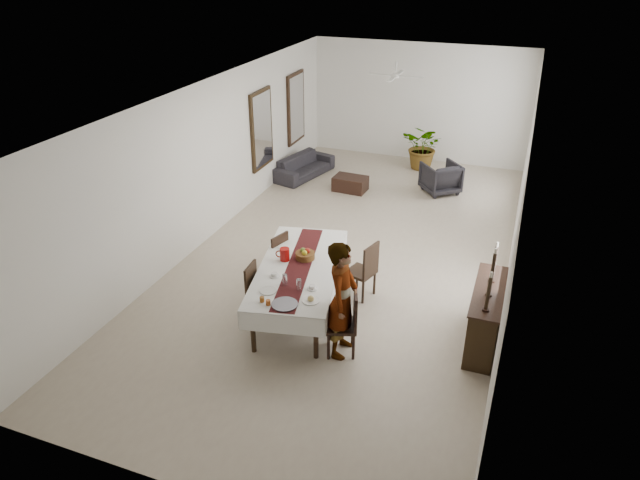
# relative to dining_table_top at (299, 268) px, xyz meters

# --- Properties ---
(floor) EXTENTS (6.00, 12.00, 0.00)m
(floor) POSITION_rel_dining_table_top_xyz_m (0.21, 2.19, -0.79)
(floor) COLOR #BBAD95
(floor) RESTS_ON ground
(ceiling) EXTENTS (6.00, 12.00, 0.02)m
(ceiling) POSITION_rel_dining_table_top_xyz_m (0.21, 2.19, 2.41)
(ceiling) COLOR white
(ceiling) RESTS_ON wall_back
(wall_back) EXTENTS (6.00, 0.02, 3.20)m
(wall_back) POSITION_rel_dining_table_top_xyz_m (0.21, 8.19, 0.81)
(wall_back) COLOR white
(wall_back) RESTS_ON floor
(wall_front) EXTENTS (6.00, 0.02, 3.20)m
(wall_front) POSITION_rel_dining_table_top_xyz_m (0.21, -3.81, 0.81)
(wall_front) COLOR white
(wall_front) RESTS_ON floor
(wall_left) EXTENTS (0.02, 12.00, 3.20)m
(wall_left) POSITION_rel_dining_table_top_xyz_m (-2.79, 2.19, 0.81)
(wall_left) COLOR white
(wall_left) RESTS_ON floor
(wall_right) EXTENTS (0.02, 12.00, 3.20)m
(wall_right) POSITION_rel_dining_table_top_xyz_m (3.21, 2.19, 0.81)
(wall_right) COLOR white
(wall_right) RESTS_ON floor
(dining_table_top) EXTENTS (1.59, 2.77, 0.05)m
(dining_table_top) POSITION_rel_dining_table_top_xyz_m (0.00, 0.00, 0.00)
(dining_table_top) COLOR black
(dining_table_top) RESTS_ON table_leg_fl
(table_leg_fl) EXTENTS (0.09, 0.09, 0.76)m
(table_leg_fl) POSITION_rel_dining_table_top_xyz_m (-0.22, -1.31, -0.41)
(table_leg_fl) COLOR black
(table_leg_fl) RESTS_ON floor
(table_leg_fr) EXTENTS (0.09, 0.09, 0.76)m
(table_leg_fr) POSITION_rel_dining_table_top_xyz_m (0.72, -1.11, -0.41)
(table_leg_fr) COLOR black
(table_leg_fr) RESTS_ON floor
(table_leg_bl) EXTENTS (0.09, 0.09, 0.76)m
(table_leg_bl) POSITION_rel_dining_table_top_xyz_m (-0.72, 1.11, -0.41)
(table_leg_bl) COLOR black
(table_leg_bl) RESTS_ON floor
(table_leg_br) EXTENTS (0.09, 0.09, 0.76)m
(table_leg_br) POSITION_rel_dining_table_top_xyz_m (0.22, 1.31, -0.41)
(table_leg_br) COLOR black
(table_leg_br) RESTS_ON floor
(tablecloth_top) EXTENTS (1.82, 3.00, 0.01)m
(tablecloth_top) POSITION_rel_dining_table_top_xyz_m (0.00, 0.00, 0.03)
(tablecloth_top) COLOR silver
(tablecloth_top) RESTS_ON dining_table_top
(tablecloth_drape_left) EXTENTS (0.58, 2.74, 0.32)m
(tablecloth_drape_left) POSITION_rel_dining_table_top_xyz_m (-0.62, -0.13, -0.12)
(tablecloth_drape_left) COLOR white
(tablecloth_drape_left) RESTS_ON dining_table_top
(tablecloth_drape_right) EXTENTS (0.58, 2.74, 0.32)m
(tablecloth_drape_right) POSITION_rel_dining_table_top_xyz_m (0.62, 0.13, -0.12)
(tablecloth_drape_right) COLOR white
(tablecloth_drape_right) RESTS_ON dining_table_top
(tablecloth_drape_near) EXTENTS (1.25, 0.27, 0.32)m
(tablecloth_drape_near) POSITION_rel_dining_table_top_xyz_m (0.28, -1.36, -0.12)
(tablecloth_drape_near) COLOR white
(tablecloth_drape_near) RESTS_ON dining_table_top
(tablecloth_drape_far) EXTENTS (1.25, 0.27, 0.32)m
(tablecloth_drape_far) POSITION_rel_dining_table_top_xyz_m (-0.28, 1.36, -0.12)
(tablecloth_drape_far) COLOR white
(tablecloth_drape_far) RESTS_ON dining_table_top
(table_runner) EXTENTS (0.92, 2.73, 0.00)m
(table_runner) POSITION_rel_dining_table_top_xyz_m (0.00, 0.00, 0.04)
(table_runner) COLOR #511718
(table_runner) RESTS_ON tablecloth_top
(red_pitcher) EXTENTS (0.19, 0.19, 0.22)m
(red_pitcher) POSITION_rel_dining_table_top_xyz_m (-0.30, 0.10, 0.15)
(red_pitcher) COLOR #9C0D0B
(red_pitcher) RESTS_ON tablecloth_top
(pitcher_handle) EXTENTS (0.13, 0.05, 0.13)m
(pitcher_handle) POSITION_rel_dining_table_top_xyz_m (-0.39, 0.09, 0.15)
(pitcher_handle) COLOR maroon
(pitcher_handle) RESTS_ON red_pitcher
(wine_glass_near) EXTENTS (0.08, 0.08, 0.18)m
(wine_glass_near) POSITION_rel_dining_table_top_xyz_m (0.27, -0.66, 0.13)
(wine_glass_near) COLOR white
(wine_glass_near) RESTS_ON tablecloth_top
(wine_glass_mid) EXTENTS (0.08, 0.08, 0.18)m
(wine_glass_mid) POSITION_rel_dining_table_top_xyz_m (0.01, -0.61, 0.13)
(wine_glass_mid) COLOR silver
(wine_glass_mid) RESTS_ON tablecloth_top
(teacup_right) EXTENTS (0.10, 0.10, 0.06)m
(teacup_right) POSITION_rel_dining_table_top_xyz_m (0.45, -0.57, 0.07)
(teacup_right) COLOR silver
(teacup_right) RESTS_ON saucer_right
(saucer_right) EXTENTS (0.16, 0.16, 0.01)m
(saucer_right) POSITION_rel_dining_table_top_xyz_m (0.45, -0.57, 0.05)
(saucer_right) COLOR silver
(saucer_right) RESTS_ON tablecloth_top
(teacup_left) EXTENTS (0.10, 0.10, 0.06)m
(teacup_left) POSITION_rel_dining_table_top_xyz_m (-0.24, -0.44, 0.07)
(teacup_left) COLOR silver
(teacup_left) RESTS_ON saucer_left
(saucer_left) EXTENTS (0.16, 0.16, 0.01)m
(saucer_left) POSITION_rel_dining_table_top_xyz_m (-0.24, -0.44, 0.05)
(saucer_left) COLOR silver
(saucer_left) RESTS_ON tablecloth_top
(plate_near_right) EXTENTS (0.26, 0.26, 0.02)m
(plate_near_right) POSITION_rel_dining_table_top_xyz_m (0.55, -0.88, 0.05)
(plate_near_right) COLOR silver
(plate_near_right) RESTS_ON tablecloth_top
(bread_near_right) EXTENTS (0.10, 0.10, 0.10)m
(bread_near_right) POSITION_rel_dining_table_top_xyz_m (0.55, -0.88, 0.08)
(bread_near_right) COLOR tan
(bread_near_right) RESTS_ON plate_near_right
(plate_near_left) EXTENTS (0.26, 0.26, 0.02)m
(plate_near_left) POSITION_rel_dining_table_top_xyz_m (-0.15, -0.86, 0.05)
(plate_near_left) COLOR silver
(plate_near_left) RESTS_ON tablecloth_top
(plate_far_left) EXTENTS (0.26, 0.26, 0.02)m
(plate_far_left) POSITION_rel_dining_table_top_xyz_m (-0.46, 0.51, 0.05)
(plate_far_left) COLOR white
(plate_far_left) RESTS_ON tablecloth_top
(serving_tray) EXTENTS (0.39, 0.39, 0.02)m
(serving_tray) POSITION_rel_dining_table_top_xyz_m (0.23, -1.11, 0.05)
(serving_tray) COLOR #403F44
(serving_tray) RESTS_ON tablecloth_top
(jam_jar_a) EXTENTS (0.07, 0.07, 0.08)m
(jam_jar_a) POSITION_rel_dining_table_top_xyz_m (0.00, -1.19, 0.08)
(jam_jar_a) COLOR #974616
(jam_jar_a) RESTS_ON tablecloth_top
(jam_jar_b) EXTENTS (0.07, 0.07, 0.08)m
(jam_jar_b) POSITION_rel_dining_table_top_xyz_m (-0.12, -1.15, 0.08)
(jam_jar_b) COLOR brown
(jam_jar_b) RESTS_ON tablecloth_top
(fruit_basket) EXTENTS (0.32, 0.32, 0.11)m
(fruit_basket) POSITION_rel_dining_table_top_xyz_m (-0.00, 0.28, 0.09)
(fruit_basket) COLOR brown
(fruit_basket) RESTS_ON tablecloth_top
(fruit_red) EXTENTS (0.10, 0.10, 0.10)m
(fruit_red) POSITION_rel_dining_table_top_xyz_m (0.03, 0.30, 0.17)
(fruit_red) COLOR maroon
(fruit_red) RESTS_ON fruit_basket
(fruit_green) EXTENTS (0.09, 0.09, 0.09)m
(fruit_green) POSITION_rel_dining_table_top_xyz_m (-0.05, 0.30, 0.17)
(fruit_green) COLOR #5A7824
(fruit_green) RESTS_ON fruit_basket
(fruit_yellow) EXTENTS (0.09, 0.09, 0.09)m
(fruit_yellow) POSITION_rel_dining_table_top_xyz_m (0.01, 0.22, 0.17)
(fruit_yellow) COLOR gold
(fruit_yellow) RESTS_ON fruit_basket
(chair_right_near_seat) EXTENTS (0.57, 0.57, 0.05)m
(chair_right_near_seat) POSITION_rel_dining_table_top_xyz_m (1.01, -0.84, -0.32)
(chair_right_near_seat) COLOR black
(chair_right_near_seat) RESTS_ON chair_right_near_leg_fl
(chair_right_near_leg_fl) EXTENTS (0.06, 0.06, 0.44)m
(chair_right_near_leg_fl) POSITION_rel_dining_table_top_xyz_m (1.25, -0.96, -0.56)
(chair_right_near_leg_fl) COLOR black
(chair_right_near_leg_fl) RESTS_ON floor
(chair_right_near_leg_fr) EXTENTS (0.06, 0.06, 0.44)m
(chair_right_near_leg_fr) POSITION_rel_dining_table_top_xyz_m (1.13, -0.61, -0.56)
(chair_right_near_leg_fr) COLOR black
(chair_right_near_leg_fr) RESTS_ON floor
(chair_right_near_leg_bl) EXTENTS (0.06, 0.06, 0.44)m
(chair_right_near_leg_bl) POSITION_rel_dining_table_top_xyz_m (0.90, -1.08, -0.56)
(chair_right_near_leg_bl) COLOR black
(chair_right_near_leg_bl) RESTS_ON floor
(chair_right_near_leg_br) EXTENTS (0.06, 0.06, 0.44)m
(chair_right_near_leg_br) POSITION_rel_dining_table_top_xyz_m (0.78, -0.73, -0.56)
(chair_right_near_leg_br) COLOR black
(chair_right_near_leg_br) RESTS_ON floor
(chair_right_near_back) EXTENTS (0.19, 0.44, 0.57)m
(chair_right_near_back) POSITION_rel_dining_table_top_xyz_m (1.21, -0.78, -0.01)
(chair_right_near_back) COLOR black
(chair_right_near_back) RESTS_ON chair_right_near_seat
(chair_right_far_seat) EXTENTS (0.55, 0.55, 0.05)m
(chair_right_far_seat) POSITION_rel_dining_table_top_xyz_m (0.83, 0.75, -0.32)
(chair_right_far_seat) COLOR black
(chair_right_far_seat) RESTS_ON chair_right_far_leg_fl
(chair_right_far_leg_fl) EXTENTS (0.06, 0.06, 0.44)m
(chair_right_far_leg_fl) POSITION_rel_dining_table_top_xyz_m (0.95, 0.52, -0.57)
(chair_right_far_leg_fl) COLOR black
(chair_right_far_leg_fl) RESTS_ON floor
(chair_right_far_leg_fr) EXTENTS (0.06, 0.06, 0.44)m
(chair_right_far_leg_fr) POSITION_rel_dining_table_top_xyz_m (1.06, 0.87, -0.57)
(chair_right_far_leg_fr) COLOR black
(chair_right_far_leg_fr) RESTS_ON floor
(chair_right_far_leg_bl) EXTENTS (0.06, 0.06, 0.44)m
(chair_right_far_leg_bl) POSITION_rel_dining_table_top_xyz_m (0.61, 0.63, -0.57)
(chair_right_far_leg_bl) COLOR black
(chair_right_far_leg_bl) RESTS_ON floor
(chair_right_far_leg_br) EXTENTS (0.06, 0.06, 0.44)m
(chair_right_far_leg_br) POSITION_rel_dining_table_top_xyz_m (0.71, 0.98, -0.57)
(chair_right_far_leg_br) COLOR black
(chair_right_far_leg_br) RESTS_ON floor
(chair_right_far_back) EXTENTS (0.17, 0.44, 0.57)m
(chair_right_far_back) POSITION_rel_dining_table_top_xyz_m (1.03, 0.69, -0.02)
(chair_right_far_back) COLOR black
(chair_right_far_back) RESTS_ON chair_right_far_seat
(chair_left_near_seat) EXTENTS (0.44, 0.44, 0.05)m
(chair_left_near_seat) POSITION_rel_dining_table_top_xyz_m (-0.45, -0.48, -0.35)
(chair_left_near_seat) COLOR black
(chair_left_near_seat) RESTS_ON chair_left_near_leg_fl
(chair_left_near_leg_fl) EXTENTS (0.04, 0.04, 0.41)m
(chair_left_near_leg_fl) POSITION_rel_dining_table_top_xyz_m (-0.63, -0.32, -0.58)
(chair_left_near_leg_fl) COLOR black
(chair_left_near_leg_fl) RESTS_ON floor
(chair_left_near_leg_fr) EXTENTS (0.04, 0.04, 0.41)m
(chair_left_near_leg_fr) POSITION_rel_dining_table_top_xyz_m (-0.61, -0.66, -0.58)
(chair_left_near_leg_fr) COLOR black
(chair_left_near_leg_fr) RESTS_ON floor
(chair_left_near_leg_bl) EXTENTS (0.04, 0.04, 0.41)m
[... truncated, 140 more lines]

